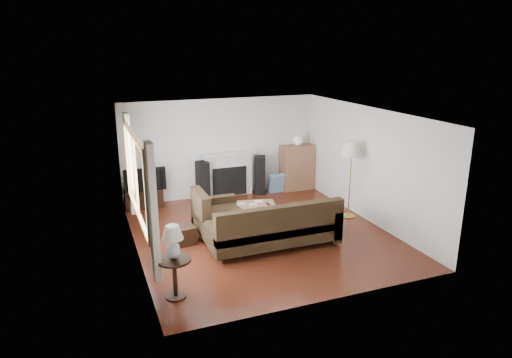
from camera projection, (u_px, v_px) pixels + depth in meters
name	position (u px, v px, depth m)	size (l,w,h in m)	color
room	(261.00, 176.00, 9.08)	(5.10, 5.60, 2.54)	#4D1E11
window	(136.00, 176.00, 7.97)	(0.12, 2.74, 1.54)	olive
curtain_near	(153.00, 212.00, 6.67)	(0.10, 0.35, 2.10)	silver
curtain_far	(130.00, 164.00, 9.39)	(0.10, 0.35, 2.10)	silver
fireplace	(229.00, 174.00, 11.69)	(1.40, 0.26, 1.15)	white
tv_stand	(144.00, 199.00, 10.91)	(0.88, 0.40, 0.44)	black
television	(144.00, 178.00, 10.78)	(0.97, 0.13, 0.56)	black
speaker_left	(203.00, 181.00, 11.38)	(0.28, 0.33, 0.99)	black
speaker_right	(260.00, 175.00, 11.88)	(0.28, 0.33, 1.00)	black
bookshelf	(297.00, 167.00, 12.22)	(0.88, 0.42, 1.21)	#895D3F
globe_lamp	(298.00, 140.00, 12.01)	(0.26, 0.26, 0.26)	white
sectional_sofa	(273.00, 225.00, 8.74)	(2.74, 2.01, 0.89)	black
coffee_table	(252.00, 212.00, 10.07)	(1.02, 0.56, 0.40)	#9C6F4A
footstool	(183.00, 235.00, 8.94)	(0.42, 0.42, 0.36)	black
floor_lamp	(350.00, 180.00, 10.13)	(0.45, 0.45, 1.75)	#AA913B
side_table	(175.00, 278.00, 6.97)	(0.52, 0.52, 0.65)	black
table_lamp	(173.00, 243.00, 6.81)	(0.33, 0.33, 0.53)	silver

